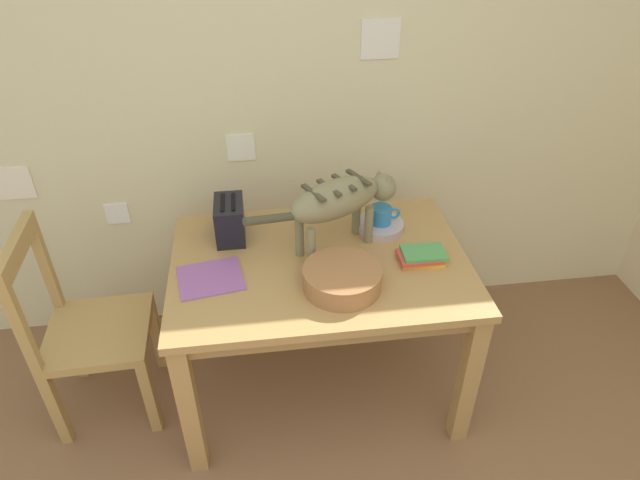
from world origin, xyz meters
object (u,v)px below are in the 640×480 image
(magazine, at_px, (210,278))
(dining_table, at_px, (320,278))
(cat, at_px, (341,200))
(wooden_chair_near, at_px, (87,330))
(saucer_bowl, at_px, (380,226))
(wicker_basket, at_px, (342,278))
(book_stack, at_px, (422,256))
(coffee_mug, at_px, (382,215))
(toaster, at_px, (230,220))

(magazine, bearing_deg, dining_table, -1.56)
(cat, relative_size, wooden_chair_near, 0.69)
(magazine, bearing_deg, saucer_bowl, 9.43)
(dining_table, height_order, saucer_bowl, saucer_bowl)
(cat, xyz_separation_m, magazine, (-0.53, -0.15, -0.22))
(saucer_bowl, relative_size, wooden_chair_near, 0.22)
(wicker_basket, height_order, wooden_chair_near, wooden_chair_near)
(dining_table, height_order, book_stack, book_stack)
(cat, height_order, saucer_bowl, cat)
(book_stack, bearing_deg, saucer_bowl, 115.41)
(coffee_mug, height_order, wooden_chair_near, wooden_chair_near)
(coffee_mug, distance_m, magazine, 0.78)
(dining_table, bearing_deg, toaster, 148.39)
(coffee_mug, bearing_deg, dining_table, -147.31)
(wicker_basket, distance_m, wooden_chair_near, 1.11)
(dining_table, bearing_deg, magazine, -172.08)
(dining_table, xyz_separation_m, cat, (0.09, 0.09, 0.32))
(cat, height_order, coffee_mug, cat)
(coffee_mug, xyz_separation_m, wicker_basket, (-0.23, -0.37, -0.03))
(magazine, distance_m, wicker_basket, 0.51)
(coffee_mug, xyz_separation_m, toaster, (-0.65, 0.03, 0.01))
(wicker_basket, relative_size, toaster, 1.50)
(saucer_bowl, relative_size, wicker_basket, 0.69)
(dining_table, bearing_deg, saucer_bowl, 32.96)
(cat, bearing_deg, magazine, -100.97)
(cat, bearing_deg, toaster, -132.76)
(dining_table, distance_m, wicker_basket, 0.23)
(cat, bearing_deg, wooden_chair_near, -112.93)
(dining_table, xyz_separation_m, magazine, (-0.44, -0.06, 0.10))
(cat, xyz_separation_m, coffee_mug, (0.20, 0.10, -0.15))
(coffee_mug, distance_m, wooden_chair_near, 1.34)
(cat, relative_size, book_stack, 3.37)
(coffee_mug, distance_m, book_stack, 0.27)
(book_stack, xyz_separation_m, toaster, (-0.76, 0.28, 0.06))
(magazine, bearing_deg, book_stack, -9.16)
(wicker_basket, bearing_deg, dining_table, 108.83)
(book_stack, bearing_deg, magazine, -179.68)
(wooden_chair_near, bearing_deg, saucer_bowl, 95.85)
(magazine, relative_size, wicker_basket, 0.82)
(dining_table, height_order, wicker_basket, wicker_basket)
(saucer_bowl, bearing_deg, wooden_chair_near, -172.35)
(toaster, bearing_deg, book_stack, -19.82)
(dining_table, distance_m, book_stack, 0.43)
(book_stack, distance_m, toaster, 0.81)
(cat, bearing_deg, wicker_basket, -34.11)
(magazine, relative_size, book_stack, 1.28)
(saucer_bowl, bearing_deg, book_stack, -64.59)
(coffee_mug, xyz_separation_m, book_stack, (0.11, -0.24, -0.05))
(wicker_basket, bearing_deg, cat, 82.65)
(magazine, bearing_deg, cat, 6.32)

